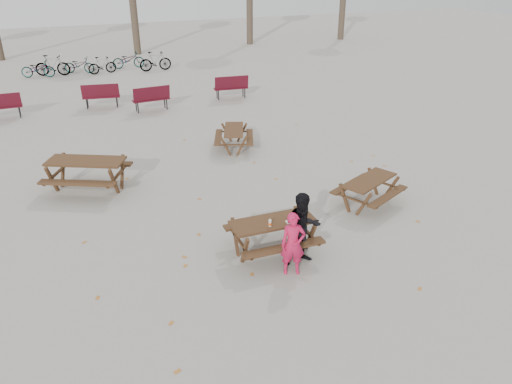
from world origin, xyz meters
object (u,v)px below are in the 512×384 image
object	(u,v)px
soda_bottle	(270,223)
picnic_table_north	(88,175)
main_picnic_table	(273,228)
adult	(303,229)
picnic_table_far	(234,139)
food_tray	(290,222)
child	(293,244)
picnic_table_east	(369,192)

from	to	relation	value
soda_bottle	picnic_table_north	world-z (taller)	soda_bottle
main_picnic_table	adult	size ratio (longest dim) A/B	1.14
main_picnic_table	picnic_table_far	world-z (taller)	main_picnic_table
food_tray	adult	size ratio (longest dim) A/B	0.11
adult	picnic_table_far	bearing A→B (deg)	82.52
food_tray	child	world-z (taller)	child
main_picnic_table	picnic_table_north	size ratio (longest dim) A/B	0.88
picnic_table_far	picnic_table_north	bearing A→B (deg)	128.47
adult	picnic_table_north	xyz separation A→B (m)	(-3.90, 5.29, -0.35)
soda_bottle	picnic_table_north	bearing A→B (deg)	124.03
food_tray	child	distance (m)	0.71
picnic_table_north	picnic_table_far	bearing A→B (deg)	44.19
picnic_table_east	food_tray	bearing A→B (deg)	179.94
child	picnic_table_east	xyz separation A→B (m)	(3.11, 2.06, -0.32)
picnic_table_east	adult	bearing A→B (deg)	-173.32
child	picnic_table_east	size ratio (longest dim) A/B	0.82
picnic_table_north	picnic_table_far	size ratio (longest dim) A/B	1.31
adult	main_picnic_table	bearing A→B (deg)	126.71
adult	picnic_table_east	world-z (taller)	adult
main_picnic_table	soda_bottle	size ratio (longest dim) A/B	10.59
food_tray	soda_bottle	world-z (taller)	soda_bottle
main_picnic_table	picnic_table_far	size ratio (longest dim) A/B	1.16
picnic_table_east	picnic_table_north	distance (m)	7.53
picnic_table_far	picnic_table_east	bearing A→B (deg)	-139.61
food_tray	picnic_table_north	xyz separation A→B (m)	(-3.78, 4.92, -0.35)
main_picnic_table	picnic_table_north	bearing A→B (deg)	126.32
picnic_table_north	adult	bearing A→B (deg)	-27.94
food_tray	picnic_table_far	bearing A→B (deg)	81.59
picnic_table_east	picnic_table_far	world-z (taller)	picnic_table_east
child	main_picnic_table	bearing A→B (deg)	111.23
soda_bottle	picnic_table_north	xyz separation A→B (m)	(-3.32, 4.92, -0.41)
main_picnic_table	picnic_table_east	bearing A→B (deg)	20.78
food_tray	picnic_table_north	distance (m)	6.22
adult	picnic_table_north	size ratio (longest dim) A/B	0.78
main_picnic_table	adult	xyz separation A→B (m)	(0.43, -0.57, 0.21)
main_picnic_table	food_tray	distance (m)	0.42
child	picnic_table_far	size ratio (longest dim) A/B	0.87
picnic_table_east	child	bearing A→B (deg)	-172.60
main_picnic_table	picnic_table_far	xyz separation A→B (m)	(1.27, 6.32, -0.25)
soda_bottle	food_tray	bearing A→B (deg)	-0.42
soda_bottle	child	bearing A→B (deg)	-71.48
soda_bottle	main_picnic_table	bearing A→B (deg)	52.46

